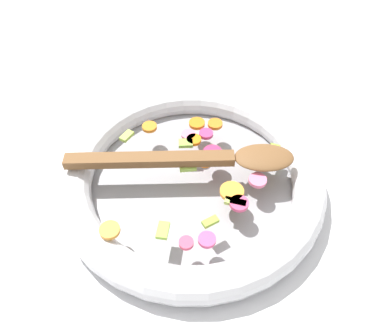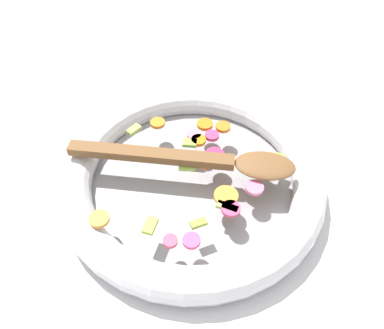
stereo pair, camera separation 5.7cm
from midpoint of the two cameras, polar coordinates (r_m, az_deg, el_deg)
The scene contains 4 objects.
ground_plane at distance 0.61m, azimuth -2.68°, elevation -3.28°, with size 4.00×4.00×0.00m, color silver.
skillet at distance 0.59m, azimuth -2.76°, elevation -1.96°, with size 0.41×0.41×0.05m.
chopped_vegetables at distance 0.56m, azimuth -0.41°, elevation -0.52°, with size 0.24×0.29×0.01m.
wooden_spoon at distance 0.56m, azimuth -1.06°, elevation 0.75°, with size 0.29×0.25×0.01m.
Camera 1 is at (0.24, -0.29, 0.48)m, focal length 35.00 mm.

